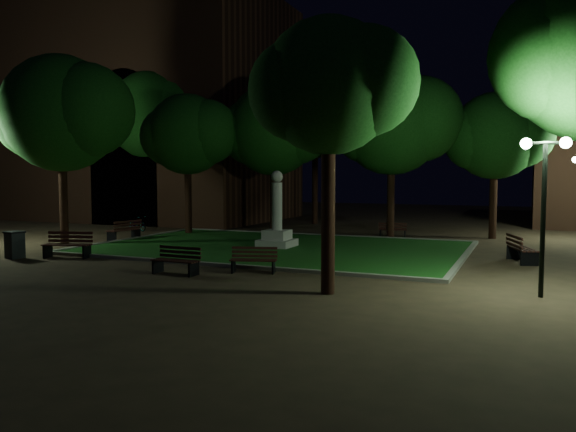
# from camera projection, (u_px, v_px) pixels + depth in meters

# --- Properties ---
(ground) EXTENTS (80.00, 80.00, 0.00)m
(ground) POSITION_uv_depth(u_px,v_px,m) (256.00, 254.00, 21.89)
(ground) COLOR #402F21
(lawn) EXTENTS (15.00, 10.00, 0.08)m
(lawn) POSITION_uv_depth(u_px,v_px,m) (277.00, 247.00, 23.72)
(lawn) COLOR #184E16
(lawn) RESTS_ON ground
(lawn_kerb) EXTENTS (15.40, 10.40, 0.12)m
(lawn_kerb) POSITION_uv_depth(u_px,v_px,m) (277.00, 247.00, 23.72)
(lawn_kerb) COLOR slate
(lawn_kerb) RESTS_ON ground
(monument) EXTENTS (1.40, 1.40, 3.20)m
(monument) POSITION_uv_depth(u_px,v_px,m) (277.00, 226.00, 23.66)
(monument) COLOR #AEA79E
(monument) RESTS_ON lawn
(building_main) EXTENTS (20.00, 12.00, 15.00)m
(building_main) POSITION_uv_depth(u_px,v_px,m) (143.00, 115.00, 40.21)
(building_main) COLOR #522D1F
(building_main) RESTS_ON ground
(tree_west) EXTENTS (6.21, 5.07, 8.30)m
(tree_west) POSITION_uv_depth(u_px,v_px,m) (63.00, 113.00, 24.31)
(tree_west) COLOR black
(tree_west) RESTS_ON ground
(tree_north_wl) EXTENTS (5.87, 4.79, 7.85)m
(tree_north_wl) POSITION_uv_depth(u_px,v_px,m) (275.00, 130.00, 29.30)
(tree_north_wl) COLOR black
(tree_north_wl) RESTS_ON ground
(tree_north_er) EXTENTS (6.30, 5.14, 8.23)m
(tree_north_er) POSITION_uv_depth(u_px,v_px,m) (394.00, 122.00, 27.12)
(tree_north_er) COLOR black
(tree_north_er) RESTS_ON ground
(tree_ne) EXTENTS (5.14, 4.19, 7.08)m
(tree_ne) POSITION_uv_depth(u_px,v_px,m) (497.00, 136.00, 26.93)
(tree_ne) COLOR black
(tree_ne) RESTS_ON ground
(tree_se) EXTENTS (4.30, 3.51, 7.11)m
(tree_se) POSITION_uv_depth(u_px,v_px,m) (332.00, 87.00, 14.25)
(tree_se) COLOR black
(tree_se) RESTS_ON ground
(tree_nw) EXTENTS (6.83, 5.57, 9.48)m
(tree_nw) POSITION_uv_depth(u_px,v_px,m) (156.00, 116.00, 34.16)
(tree_nw) COLOR black
(tree_nw) RESTS_ON ground
(tree_far_north) EXTENTS (6.17, 5.04, 9.20)m
(tree_far_north) POSITION_uv_depth(u_px,v_px,m) (317.00, 118.00, 35.14)
(tree_far_north) COLOR black
(tree_far_north) RESTS_ON ground
(tree_extra) EXTENTS (5.11, 4.17, 7.29)m
(tree_extra) POSITION_uv_depth(u_px,v_px,m) (189.00, 134.00, 28.95)
(tree_extra) COLOR black
(tree_extra) RESTS_ON ground
(lamppost_se) EXTENTS (1.18, 0.28, 4.03)m
(lamppost_se) POSITION_uv_depth(u_px,v_px,m) (544.00, 185.00, 14.03)
(lamppost_se) COLOR black
(lamppost_se) RESTS_ON ground
(lamppost_nw) EXTENTS (1.18, 0.28, 4.33)m
(lamppost_nw) POSITION_uv_depth(u_px,v_px,m) (161.00, 176.00, 34.61)
(lamppost_nw) COLOR black
(lamppost_nw) RESTS_ON ground
(bench_near_left) EXTENTS (1.56, 0.58, 0.85)m
(bench_near_left) POSITION_uv_depth(u_px,v_px,m) (177.00, 261.00, 17.53)
(bench_near_left) COLOR black
(bench_near_left) RESTS_ON ground
(bench_near_right) EXTENTS (1.56, 0.93, 0.81)m
(bench_near_right) POSITION_uv_depth(u_px,v_px,m) (254.00, 261.00, 17.80)
(bench_near_right) COLOR black
(bench_near_right) RESTS_ON ground
(bench_west_near) EXTENTS (1.86, 1.11, 0.96)m
(bench_west_near) POSITION_uv_depth(u_px,v_px,m) (68.00, 246.00, 21.04)
(bench_west_near) COLOR black
(bench_west_near) RESTS_ON ground
(bench_left_side) EXTENTS (0.83, 1.78, 0.94)m
(bench_left_side) POSITION_uv_depth(u_px,v_px,m) (125.00, 231.00, 26.68)
(bench_left_side) COLOR black
(bench_left_side) RESTS_ON ground
(bench_right_side) EXTENTS (1.14, 1.87, 0.97)m
(bench_right_side) POSITION_uv_depth(u_px,v_px,m) (520.00, 250.00, 19.89)
(bench_right_side) COLOR black
(bench_right_side) RESTS_ON ground
(bench_far_side) EXTENTS (1.42, 0.67, 0.75)m
(bench_far_side) POSITION_uv_depth(u_px,v_px,m) (393.00, 230.00, 27.78)
(bench_far_side) COLOR black
(bench_far_side) RESTS_ON ground
(trash_bin) EXTENTS (0.69, 0.69, 1.01)m
(trash_bin) POSITION_uv_depth(u_px,v_px,m) (15.00, 245.00, 20.86)
(trash_bin) COLOR black
(trash_bin) RESTS_ON ground
(bicycle) EXTENTS (1.65, 1.02, 0.82)m
(bicycle) POSITION_uv_depth(u_px,v_px,m) (138.00, 224.00, 31.03)
(bicycle) COLOR black
(bicycle) RESTS_ON ground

